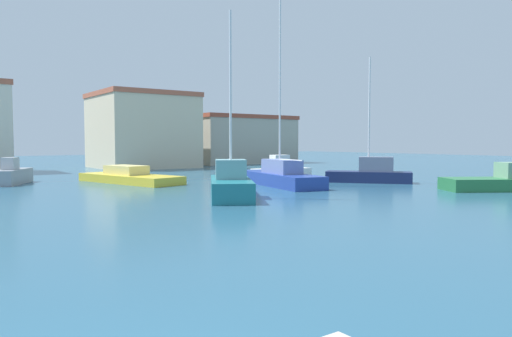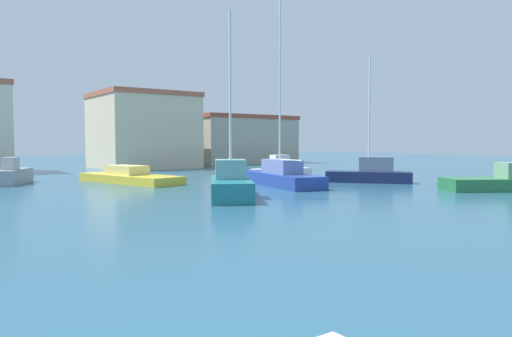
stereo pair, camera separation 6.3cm
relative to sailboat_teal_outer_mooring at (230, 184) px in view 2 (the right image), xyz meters
The scene contains 9 objects.
water 5.09m from the sailboat_teal_outer_mooring, 51.26° to the left, with size 160.00×160.00×0.00m, color #285670.
sailboat_teal_outer_mooring is the anchor object (origin of this frame).
sailboat_blue_far_left 7.43m from the sailboat_teal_outer_mooring, 31.52° to the left, with size 3.90×8.55×12.13m.
motorboat_yellow_behind_lamppost 11.69m from the sailboat_teal_outer_mooring, 94.02° to the left, with size 4.77×8.99×1.18m.
sailboat_navy_far_right 12.90m from the sailboat_teal_outer_mooring, ahead, with size 4.88×5.53×8.63m.
motorboat_grey_distant_north 16.89m from the sailboat_teal_outer_mooring, 116.65° to the left, with size 3.17×4.44×1.81m.
motorboat_white_center_channel 14.36m from the sailboat_teal_outer_mooring, 40.80° to the left, with size 5.04×2.12×1.78m.
yacht_club 30.70m from the sailboat_teal_outer_mooring, 75.46° to the left, with size 9.86×9.92×8.11m.
waterfront_apartments 39.67m from the sailboat_teal_outer_mooring, 55.76° to the left, with size 13.87×9.30×6.25m.
Camera 2 is at (-1.13, -4.06, 2.84)m, focal length 33.40 mm.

